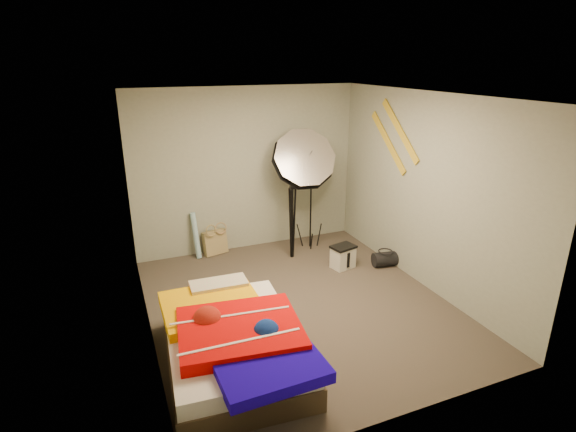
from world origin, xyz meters
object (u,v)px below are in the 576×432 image
tote_bag (215,242)px  camera_case (343,258)px  photo_umbrella (303,161)px  bed (234,341)px  camera_tripod (292,215)px  duffel_bag (385,259)px  wrapping_roll (196,235)px

tote_bag → camera_case: size_ratio=1.19×
tote_bag → photo_umbrella: 1.85m
photo_umbrella → bed: bearing=-127.5°
camera_tripod → tote_bag: bearing=151.8°
duffel_bag → camera_tripod: (-1.13, 0.81, 0.58)m
tote_bag → camera_tripod: bearing=-42.9°
camera_case → camera_tripod: (-0.54, 0.62, 0.53)m
tote_bag → camera_tripod: camera_tripod is taller
bed → wrapping_roll: bearing=86.2°
camera_case → camera_tripod: camera_tripod is taller
camera_case → photo_umbrella: bearing=96.7°
tote_bag → camera_case: tote_bag is taller
camera_case → duffel_bag: 0.62m
camera_case → bed: size_ratio=0.16×
camera_case → camera_tripod: bearing=117.3°
photo_umbrella → wrapping_roll: bearing=166.6°
tote_bag → camera_case: (1.59, -1.18, -0.03)m
tote_bag → camera_case: bearing=-51.4°
wrapping_roll → duffel_bag: bearing=-28.8°
camera_case → photo_umbrella: 1.54m
bed → camera_tripod: (1.52, 2.13, 0.42)m
camera_tripod → wrapping_roll: bearing=157.7°
tote_bag → bed: 2.74m
photo_umbrella → duffel_bag: bearing=-47.9°
duffel_bag → bed: size_ratio=0.17×
duffel_bag → photo_umbrella: (-0.88, 0.98, 1.34)m
bed → camera_tripod: size_ratio=1.67×
bed → camera_tripod: camera_tripod is taller
bed → photo_umbrella: 3.13m
camera_case → wrapping_roll: bearing=134.6°
camera_case → bed: 2.55m
wrapping_roll → camera_case: (1.88, -1.17, -0.20)m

